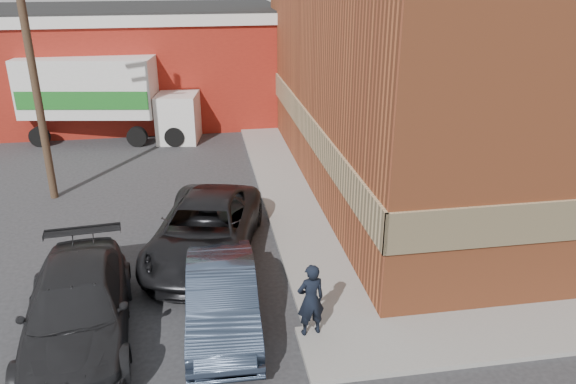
{
  "coord_description": "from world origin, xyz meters",
  "views": [
    {
      "loc": [
        -2.37,
        -10.29,
        7.75
      ],
      "look_at": [
        -0.03,
        3.78,
        1.83
      ],
      "focal_mm": 35.0,
      "sensor_mm": 36.0,
      "label": 1
    }
  ],
  "objects_px": {
    "sedan": "(222,298)",
    "brick_building": "(495,51)",
    "warehouse": "(122,63)",
    "suv_b": "(78,309)",
    "suv_a": "(205,230)",
    "man": "(311,300)",
    "utility_pole": "(31,61)",
    "box_truck": "(107,93)"
  },
  "relations": [
    {
      "from": "warehouse",
      "to": "suv_b",
      "type": "bearing_deg",
      "value": -87.56
    },
    {
      "from": "utility_pole",
      "to": "suv_b",
      "type": "height_order",
      "value": "utility_pole"
    },
    {
      "from": "warehouse",
      "to": "suv_a",
      "type": "bearing_deg",
      "value": -77.22
    },
    {
      "from": "brick_building",
      "to": "warehouse",
      "type": "height_order",
      "value": "brick_building"
    },
    {
      "from": "suv_a",
      "to": "suv_b",
      "type": "distance_m",
      "value": 4.41
    },
    {
      "from": "utility_pole",
      "to": "box_truck",
      "type": "height_order",
      "value": "utility_pole"
    },
    {
      "from": "sedan",
      "to": "box_truck",
      "type": "relative_size",
      "value": 0.55
    },
    {
      "from": "warehouse",
      "to": "utility_pole",
      "type": "bearing_deg",
      "value": -97.77
    },
    {
      "from": "utility_pole",
      "to": "suv_a",
      "type": "distance_m",
      "value": 8.26
    },
    {
      "from": "sedan",
      "to": "suv_b",
      "type": "height_order",
      "value": "suv_b"
    },
    {
      "from": "suv_b",
      "to": "brick_building",
      "type": "bearing_deg",
      "value": 26.84
    },
    {
      "from": "man",
      "to": "suv_a",
      "type": "relative_size",
      "value": 0.3
    },
    {
      "from": "warehouse",
      "to": "man",
      "type": "xyz_separation_m",
      "value": [
        5.8,
        -20.25,
        -1.84
      ]
    },
    {
      "from": "brick_building",
      "to": "suv_a",
      "type": "bearing_deg",
      "value": -154.81
    },
    {
      "from": "suv_a",
      "to": "box_truck",
      "type": "bearing_deg",
      "value": 122.15
    },
    {
      "from": "man",
      "to": "utility_pole",
      "type": "bearing_deg",
      "value": -61.69
    },
    {
      "from": "suv_b",
      "to": "suv_a",
      "type": "bearing_deg",
      "value": 45.23
    },
    {
      "from": "warehouse",
      "to": "man",
      "type": "distance_m",
      "value": 21.14
    },
    {
      "from": "box_truck",
      "to": "sedan",
      "type": "bearing_deg",
      "value": -65.18
    },
    {
      "from": "man",
      "to": "sedan",
      "type": "height_order",
      "value": "man"
    },
    {
      "from": "brick_building",
      "to": "utility_pole",
      "type": "bearing_deg",
      "value": 179.98
    },
    {
      "from": "warehouse",
      "to": "utility_pole",
      "type": "xyz_separation_m",
      "value": [
        -1.5,
        -11.0,
        1.93
      ]
    },
    {
      "from": "suv_a",
      "to": "box_truck",
      "type": "xyz_separation_m",
      "value": [
        -3.97,
        11.84,
        1.4
      ]
    },
    {
      "from": "brick_building",
      "to": "warehouse",
      "type": "relative_size",
      "value": 1.12
    },
    {
      "from": "warehouse",
      "to": "sedan",
      "type": "xyz_separation_m",
      "value": [
        3.93,
        -19.5,
        -2.08
      ]
    },
    {
      "from": "brick_building",
      "to": "man",
      "type": "relative_size",
      "value": 10.68
    },
    {
      "from": "sedan",
      "to": "suv_b",
      "type": "xyz_separation_m",
      "value": [
        -3.1,
        0.0,
        0.06
      ]
    },
    {
      "from": "sedan",
      "to": "brick_building",
      "type": "bearing_deg",
      "value": 40.28
    },
    {
      "from": "brick_building",
      "to": "box_truck",
      "type": "xyz_separation_m",
      "value": [
        -14.81,
        6.73,
        -2.49
      ]
    },
    {
      "from": "brick_building",
      "to": "sedan",
      "type": "xyz_separation_m",
      "value": [
        -10.57,
        -8.5,
        -3.95
      ]
    },
    {
      "from": "brick_building",
      "to": "man",
      "type": "bearing_deg",
      "value": -133.24
    },
    {
      "from": "suv_a",
      "to": "utility_pole",
      "type": "bearing_deg",
      "value": 148.89
    },
    {
      "from": "utility_pole",
      "to": "sedan",
      "type": "bearing_deg",
      "value": -57.43
    },
    {
      "from": "utility_pole",
      "to": "man",
      "type": "distance_m",
      "value": 12.37
    },
    {
      "from": "warehouse",
      "to": "suv_a",
      "type": "height_order",
      "value": "warehouse"
    },
    {
      "from": "man",
      "to": "suv_a",
      "type": "xyz_separation_m",
      "value": [
        -2.15,
        4.14,
        -0.18
      ]
    },
    {
      "from": "sedan",
      "to": "suv_a",
      "type": "xyz_separation_m",
      "value": [
        -0.28,
        3.39,
        0.06
      ]
    },
    {
      "from": "sedan",
      "to": "suv_a",
      "type": "bearing_deg",
      "value": 96.15
    },
    {
      "from": "brick_building",
      "to": "sedan",
      "type": "relative_size",
      "value": 4.13
    },
    {
      "from": "man",
      "to": "sedan",
      "type": "distance_m",
      "value": 2.03
    },
    {
      "from": "brick_building",
      "to": "utility_pole",
      "type": "height_order",
      "value": "brick_building"
    },
    {
      "from": "man",
      "to": "suv_b",
      "type": "distance_m",
      "value": 5.03
    }
  ]
}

